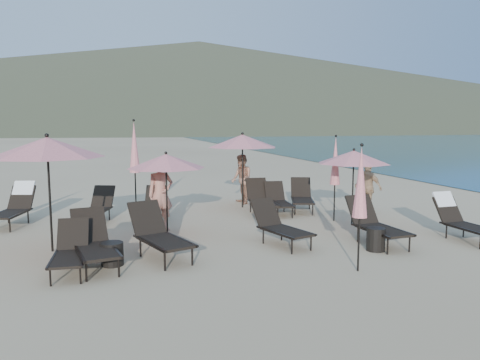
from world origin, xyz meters
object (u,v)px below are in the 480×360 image
object	(u,v)px
lounger_2	(159,234)
umbrella_open_1	(166,161)
lounger_3	(279,225)
umbrella_open_3	(242,141)
lounger_6	(15,205)
lounger_8	(153,204)
beachgoer_c	(368,188)
beachgoer_a	(160,195)
side_table_0	(112,254)
lounger_10	(278,200)
umbrella_open_2	(354,157)
lounger_7	(97,206)
lounger_5	(461,218)
umbrella_closed_1	(335,161)
lounger_4	(376,223)
umbrella_closed_3	(134,148)
lounger_0	(94,242)
lounger_9	(261,198)
umbrella_open_0	(47,147)
lounger_11	(302,196)
beachgoer_b	(242,179)
umbrella_closed_0	(361,183)
lounger_1	(70,250)
side_table_1	(376,239)

from	to	relation	value
lounger_2	umbrella_open_1	distance (m)	2.31
lounger_3	umbrella_open_3	bearing A→B (deg)	67.48
lounger_3	lounger_6	world-z (taller)	lounger_6
lounger_8	beachgoer_c	distance (m)	6.25
beachgoer_a	side_table_0	bearing A→B (deg)	-130.31
lounger_10	side_table_0	xyz separation A→B (m)	(-4.80, -3.80, -0.19)
umbrella_open_1	umbrella_open_2	xyz separation A→B (m)	(4.76, -0.37, 0.02)
lounger_7	umbrella_open_2	distance (m)	6.93
lounger_5	umbrella_closed_1	xyz separation A→B (m)	(-1.84, 2.61, 1.14)
lounger_10	umbrella_open_2	distance (m)	2.76
lounger_4	umbrella_closed_3	size ratio (longest dim) A/B	0.63
lounger_0	lounger_9	bearing A→B (deg)	30.29
lounger_9	umbrella_open_3	size ratio (longest dim) A/B	0.74
lounger_6	umbrella_open_0	size ratio (longest dim) A/B	0.74
lounger_11	umbrella_open_2	size ratio (longest dim) A/B	0.87
umbrella_open_2	lounger_6	bearing A→B (deg)	162.89
umbrella_closed_1	beachgoer_b	bearing A→B (deg)	116.10
lounger_8	umbrella_closed_3	world-z (taller)	umbrella_closed_3
umbrella_open_1	umbrella_closed_3	world-z (taller)	umbrella_closed_3
umbrella_open_2	side_table_0	xyz separation A→B (m)	(-6.08, -1.78, -1.56)
lounger_11	lounger_2	bearing A→B (deg)	-121.98
umbrella_closed_0	umbrella_open_0	bearing A→B (deg)	151.34
umbrella_open_3	lounger_4	bearing A→B (deg)	-73.18
lounger_2	side_table_0	world-z (taller)	lounger_2
beachgoer_c	lounger_4	bearing A→B (deg)	127.44
lounger_11	lounger_1	bearing A→B (deg)	-126.82
side_table_1	umbrella_closed_1	bearing A→B (deg)	78.93
lounger_5	lounger_10	world-z (taller)	lounger_5
lounger_7	side_table_0	size ratio (longest dim) A/B	3.84
lounger_2	umbrella_open_3	world-z (taller)	umbrella_open_3
lounger_3	side_table_1	distance (m)	2.05
lounger_8	umbrella_closed_0	world-z (taller)	umbrella_closed_0
lounger_9	lounger_2	bearing A→B (deg)	-128.47
side_table_1	lounger_5	bearing A→B (deg)	7.21
umbrella_open_1	umbrella_open_3	distance (m)	4.02
lounger_1	side_table_1	bearing A→B (deg)	0.48
umbrella_closed_3	umbrella_open_0	bearing A→B (deg)	-116.77
lounger_7	umbrella_closed_0	xyz separation A→B (m)	(4.55, -5.73, 1.19)
umbrella_closed_1	beachgoer_b	distance (m)	3.79
lounger_0	side_table_0	distance (m)	0.40
umbrella_open_3	beachgoer_c	xyz separation A→B (m)	(3.25, -1.99, -1.32)
lounger_9	lounger_10	bearing A→B (deg)	-11.31
lounger_3	lounger_9	distance (m)	3.50
lounger_0	lounger_8	distance (m)	4.35
lounger_0	lounger_1	xyz separation A→B (m)	(-0.41, -0.22, -0.06)
umbrella_open_0	side_table_1	size ratio (longest dim) A/B	5.03
lounger_10	beachgoer_c	bearing A→B (deg)	-8.51
beachgoer_c	umbrella_open_2	bearing A→B (deg)	112.18
lounger_0	umbrella_closed_3	size ratio (longest dim) A/B	0.66
lounger_10	side_table_0	distance (m)	6.12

